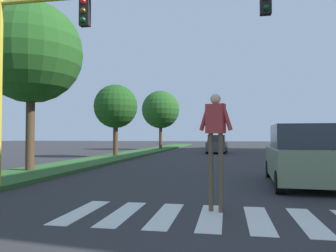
# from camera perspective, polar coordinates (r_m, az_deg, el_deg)

# --- Properties ---
(ground_plane) EXTENTS (140.00, 140.00, 0.00)m
(ground_plane) POSITION_cam_1_polar(r_m,az_deg,el_deg) (29.45, 10.51, -4.82)
(ground_plane) COLOR #2D2D30
(crosswalk) EXTENTS (6.75, 2.20, 0.01)m
(crosswalk) POSITION_cam_1_polar(r_m,az_deg,el_deg) (6.68, 11.50, -15.48)
(crosswalk) COLOR silver
(crosswalk) RESTS_ON ground_plane
(median_strip) EXTENTS (3.02, 64.00, 0.15)m
(median_strip) POSITION_cam_1_polar(r_m,az_deg,el_deg) (28.55, -5.76, -4.79)
(median_strip) COLOR #2D5B28
(median_strip) RESTS_ON ground_plane
(tree_mid) EXTENTS (4.33, 4.33, 7.18)m
(tree_mid) POSITION_cam_1_polar(r_m,az_deg,el_deg) (15.44, -22.76, 11.71)
(tree_mid) COLOR #4C3823
(tree_mid) RESTS_ON median_strip
(tree_far) EXTENTS (3.23, 3.23, 5.26)m
(tree_far) POSITION_cam_1_polar(r_m,az_deg,el_deg) (24.58, -9.12, 3.36)
(tree_far) COLOR #4C3823
(tree_far) RESTS_ON median_strip
(tree_distant) EXTENTS (4.33, 4.33, 6.66)m
(tree_distant) POSITION_cam_1_polar(r_m,az_deg,el_deg) (37.62, -1.30, 2.88)
(tree_distant) COLOR #4C3823
(tree_distant) RESTS_ON median_strip
(traffic_light_gantry) EXTENTS (9.07, 0.30, 6.00)m
(traffic_light_gantry) POSITION_cam_1_polar(r_m,az_deg,el_deg) (9.85, -14.46, 14.67)
(traffic_light_gantry) COLOR gold
(traffic_light_gantry) RESTS_ON median_strip
(pedestrian_performer) EXTENTS (0.74, 0.35, 2.49)m
(pedestrian_performer) POSITION_cam_1_polar(r_m,az_deg,el_deg) (6.98, 8.30, -1.17)
(pedestrian_performer) COLOR brown
(pedestrian_performer) RESTS_ON ground_plane
(suv_crossing) EXTENTS (2.17, 4.69, 1.97)m
(suv_crossing) POSITION_cam_1_polar(r_m,az_deg,el_deg) (11.58, 22.15, -4.90)
(suv_crossing) COLOR gray
(suv_crossing) RESTS_ON ground_plane
(sedan_midblock) EXTENTS (1.92, 4.13, 1.68)m
(sedan_midblock) POSITION_cam_1_polar(r_m,az_deg,el_deg) (30.63, 8.54, -3.25)
(sedan_midblock) COLOR #474C51
(sedan_midblock) RESTS_ON ground_plane
(sedan_distant) EXTENTS (2.10, 4.62, 1.71)m
(sedan_distant) POSITION_cam_1_polar(r_m,az_deg,el_deg) (43.60, 8.34, -2.78)
(sedan_distant) COLOR gray
(sedan_distant) RESTS_ON ground_plane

